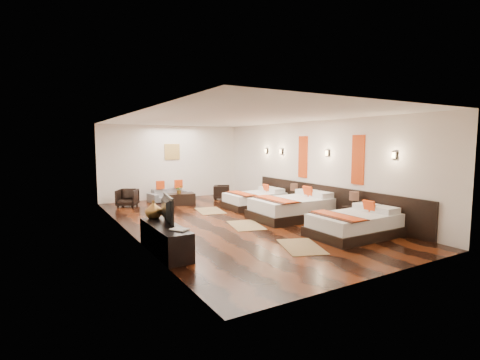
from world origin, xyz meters
TOP-DOWN VIEW (x-y plane):
  - floor at (0.00, 0.00)m, footprint 5.50×9.50m
  - ceiling at (0.00, 0.00)m, footprint 5.50×9.50m
  - back_wall at (0.00, 4.75)m, footprint 5.50×0.01m
  - left_wall at (-2.75, 0.00)m, footprint 0.01×9.50m
  - right_wall at (2.75, 0.00)m, footprint 0.01×9.50m
  - headboard_panel at (2.71, -0.80)m, footprint 0.08×6.60m
  - bed_near at (1.70, -2.79)m, footprint 2.08×1.31m
  - bed_mid at (1.70, -0.55)m, footprint 2.35×1.47m
  - bed_far at (1.69, 1.46)m, footprint 1.97×1.24m
  - nightstand_a at (2.44, -2.07)m, footprint 0.45×0.45m
  - nightstand_b at (2.44, 0.37)m, footprint 0.43×0.43m
  - jute_mat_near at (0.05, -2.84)m, footprint 1.13×1.39m
  - jute_mat_mid at (0.05, -0.63)m, footprint 1.02×1.35m
  - jute_mat_far at (0.11, 1.64)m, footprint 0.96×1.32m
  - tv_console at (-2.50, -1.79)m, footprint 0.50×1.80m
  - tv at (-2.45, -1.58)m, footprint 0.28×0.96m
  - book at (-2.50, -2.38)m, footprint 0.36×0.39m
  - figurine at (-2.50, -1.07)m, footprint 0.45×0.45m
  - sofa at (-0.32, 4.21)m, footprint 1.66×0.91m
  - armchair_left at (-1.95, 3.76)m, footprint 0.88×0.88m
  - armchair_right at (1.50, 3.51)m, footprint 0.81×0.80m
  - coffee_table at (-0.32, 3.16)m, footprint 1.07×0.67m
  - table_plant at (-0.36, 3.08)m, footprint 0.27×0.24m
  - orange_panel_a at (2.73, -1.90)m, footprint 0.04×0.40m
  - orange_panel_b at (2.73, 0.30)m, footprint 0.04×0.40m
  - sconce_near at (2.70, -3.00)m, footprint 0.07×0.12m
  - sconce_mid at (2.70, -0.80)m, footprint 0.07×0.12m
  - sconce_far at (2.70, 1.40)m, footprint 0.07×0.12m
  - sconce_lounge at (2.70, 2.30)m, footprint 0.07×0.12m
  - gold_artwork at (0.00, 4.73)m, footprint 0.60×0.04m

SIDE VIEW (x-z plane):
  - floor at x=0.00m, z-range -0.01..0.01m
  - jute_mat_near at x=0.05m, z-range 0.00..0.01m
  - jute_mat_mid at x=0.05m, z-range 0.00..0.01m
  - jute_mat_far at x=0.11m, z-range 0.00..0.01m
  - coffee_table at x=-0.32m, z-range 0.00..0.40m
  - sofa at x=-0.32m, z-range 0.00..0.46m
  - bed_far at x=1.69m, z-range -0.12..0.63m
  - armchair_right at x=1.50m, z-range 0.00..0.54m
  - bed_near at x=1.70m, z-range -0.13..0.67m
  - tv_console at x=-2.50m, z-range 0.00..0.55m
  - armchair_left at x=-1.95m, z-range 0.00..0.59m
  - nightstand_b at x=2.44m, z-range -0.13..0.73m
  - bed_mid at x=1.70m, z-range -0.14..0.75m
  - nightstand_a at x=2.44m, z-range -0.13..0.76m
  - headboard_panel at x=2.71m, z-range 0.00..0.90m
  - table_plant at x=-0.36m, z-range 0.40..0.68m
  - book at x=-2.50m, z-range 0.55..0.58m
  - figurine at x=-2.50m, z-range 0.55..0.93m
  - tv at x=-2.45m, z-range 0.55..1.10m
  - back_wall at x=0.00m, z-range 0.00..2.80m
  - left_wall at x=-2.75m, z-range 0.00..2.80m
  - right_wall at x=2.75m, z-range 0.00..2.80m
  - orange_panel_a at x=2.73m, z-range 1.05..2.35m
  - orange_panel_b at x=2.73m, z-range 1.05..2.35m
  - gold_artwork at x=0.00m, z-range 1.50..2.10m
  - sconce_near at x=2.70m, z-range 1.76..1.94m
  - sconce_mid at x=2.70m, z-range 1.76..1.94m
  - sconce_far at x=2.70m, z-range 1.76..1.94m
  - sconce_lounge at x=2.70m, z-range 1.76..1.94m
  - ceiling at x=0.00m, z-range 2.79..2.80m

